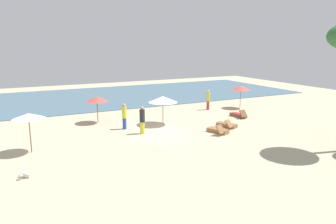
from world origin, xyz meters
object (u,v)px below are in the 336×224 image
Objects in this scene: umbrella_4 at (163,99)px; lounger_2 at (218,131)px; umbrella_3 at (28,116)px; umbrella_2 at (97,99)px; person_1 at (142,120)px; lounger_1 at (239,115)px; person_2 at (208,100)px; dog at (24,175)px; umbrella_0 at (241,88)px; lounger_0 at (227,125)px; person_0 at (124,116)px.

lounger_2 is (2.35, -3.93, -1.77)m from umbrella_4.
lounger_2 is at bearing -6.74° from umbrella_3.
umbrella_2 is 4.95m from person_1.
umbrella_2 is at bearing 113.52° from person_1.
person_2 is at bearing 99.23° from lounger_1.
dog is at bearing -148.36° from umbrella_4.
umbrella_0 is at bearing -13.28° from person_2.
lounger_0 is 6.50m from person_2.
lounger_2 is 5.30m from person_1.
lounger_0 is 0.95× the size of person_0.
person_1 is (1.94, -4.46, -0.91)m from umbrella_2.
lounger_1 is at bearing 18.25° from dog.
lounger_2 is (-6.99, -6.28, -1.78)m from umbrella_0.
umbrella_0 is 12.49m from person_1.
lounger_2 reaches higher than lounger_1.
umbrella_0 reaches higher than lounger_0.
lounger_1 is 0.90× the size of person_1.
umbrella_3 is at bearing -173.83° from person_1.
lounger_0 is 3.68m from lounger_1.
umbrella_3 is 7.27m from person_1.
person_1 is at bearing 155.43° from lounger_2.
dog is (-19.47, -8.59, -1.79)m from umbrella_0.
umbrella_4 is at bearing -153.27° from person_2.
umbrella_4 reaches higher than person_1.
lounger_2 is at bearing -146.31° from lounger_0.
umbrella_2 is 0.91× the size of umbrella_3.
dog is at bearing -149.83° from person_1.
dog is at bearing -138.52° from person_0.
lounger_1 is at bearing 6.77° from person_1.
umbrella_4 reaches higher than lounger_1.
lounger_0 is (8.22, -5.63, -1.71)m from umbrella_2.
umbrella_4 is (9.55, 2.53, -0.18)m from umbrella_3.
umbrella_2 is 1.10× the size of person_0.
umbrella_4 is at bearing 142.91° from lounger_0.
umbrella_3 is 3.85× the size of dog.
umbrella_4 reaches higher than umbrella_2.
lounger_2 is 0.93× the size of person_0.
umbrella_0 reaches higher than lounger_1.
person_0 is (-3.11, -0.03, -0.98)m from umbrella_4.
person_1 is (7.14, 0.77, -1.15)m from umbrella_3.
umbrella_0 is 9.56m from lounger_2.
umbrella_0 is at bearing 10.85° from person_0.
umbrella_2 is at bearing 57.18° from dog.
person_0 is at bearing 21.14° from umbrella_3.
person_1 is at bearing 6.17° from umbrella_3.
person_0 reaches higher than dog.
lounger_1 is 0.91× the size of person_0.
person_1 is at bearing -67.99° from person_0.
umbrella_0 reaches higher than person_1.
dog is (-13.99, -3.32, -0.01)m from lounger_0.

